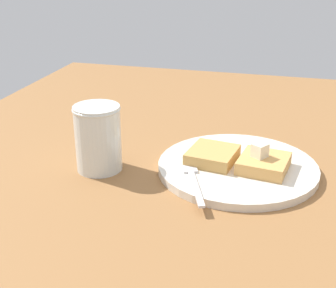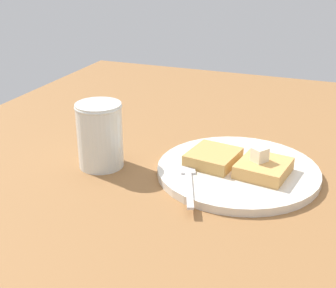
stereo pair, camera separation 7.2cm
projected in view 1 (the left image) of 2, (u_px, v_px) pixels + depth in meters
The scene contains 7 objects.
table_surface at pixel (258, 180), 73.36cm from camera, with size 120.88×120.88×2.20cm, color olive.
plate at pixel (237, 168), 73.18cm from camera, with size 24.97×24.97×1.24cm.
toast_slice_left at pixel (264, 163), 71.07cm from camera, with size 7.08×7.66×1.97cm, color tan.
toast_slice_middle at pixel (213, 155), 74.09cm from camera, with size 7.08×7.66×1.97cm, color tan.
butter_pat_primary at pixel (260, 150), 70.53cm from camera, with size 2.13×1.92×2.13cm, color #F7EBCA.
fork at pixel (192, 176), 69.15cm from camera, with size 6.97×15.48×0.36cm.
syrup_jar at pixel (98, 141), 72.68cm from camera, with size 7.38×7.38×10.47cm.
Camera 1 is at (-3.24, 66.60, 35.25)cm, focal length 50.00 mm.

